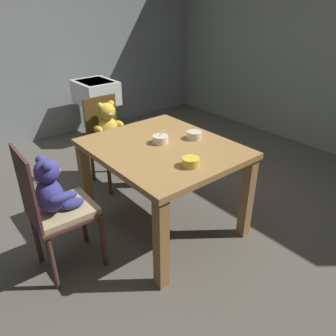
{
  "coord_description": "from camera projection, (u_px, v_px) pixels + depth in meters",
  "views": [
    {
      "loc": [
        1.78,
        -1.42,
        1.75
      ],
      "look_at": [
        0.0,
        0.05,
        0.53
      ],
      "focal_mm": 35.18,
      "sensor_mm": 36.0,
      "label": 1
    }
  ],
  "objects": [
    {
      "name": "dining_table",
      "position": [
        163.0,
        160.0,
        2.54
      ],
      "size": [
        1.13,
        0.96,
        0.74
      ],
      "color": "#9F723E",
      "rests_on": "ground_plane"
    },
    {
      "name": "ground_plane",
      "position": [
        164.0,
        226.0,
        2.84
      ],
      "size": [
        5.2,
        5.2,
        0.04
      ],
      "color": "#575349"
    },
    {
      "name": "teddy_chair_near_front",
      "position": [
        54.0,
        199.0,
        2.14
      ],
      "size": [
        0.4,
        0.43,
        0.95
      ],
      "rotation": [
        0.0,
        0.0,
        1.53
      ],
      "color": "#4B2D26",
      "rests_on": "ground_plane"
    },
    {
      "name": "wall_left",
      "position": [
        28.0,
        26.0,
        3.92
      ],
      "size": [
        0.08,
        5.2,
        2.83
      ],
      "primitive_type": "cube",
      "color": "gray",
      "rests_on": "ground_plane"
    },
    {
      "name": "porridge_bowl_white_center",
      "position": [
        160.0,
        139.0,
        2.52
      ],
      "size": [
        0.12,
        0.13,
        0.12
      ],
      "color": "silver",
      "rests_on": "dining_table"
    },
    {
      "name": "porridge_bowl_cream_far_center",
      "position": [
        194.0,
        135.0,
        2.6
      ],
      "size": [
        0.12,
        0.12,
        0.06
      ],
      "color": "beige",
      "rests_on": "dining_table"
    },
    {
      "name": "sink_basin",
      "position": [
        97.0,
        102.0,
        4.29
      ],
      "size": [
        0.54,
        0.45,
        0.78
      ],
      "color": "#B7B2A8",
      "rests_on": "ground_plane"
    },
    {
      "name": "teddy_chair_near_left",
      "position": [
        109.0,
        130.0,
        3.24
      ],
      "size": [
        0.41,
        0.38,
        0.87
      ],
      "rotation": [
        0.0,
        0.0,
        -0.01
      ],
      "color": "#533C19",
      "rests_on": "ground_plane"
    },
    {
      "name": "porridge_bowl_yellow_near_right",
      "position": [
        191.0,
        162.0,
        2.18
      ],
      "size": [
        0.12,
        0.12,
        0.06
      ],
      "color": "yellow",
      "rests_on": "dining_table"
    }
  ]
}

